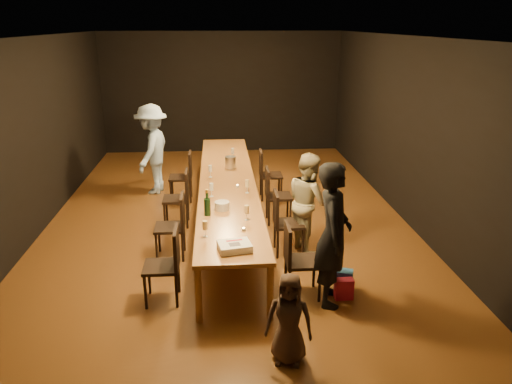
{
  "coord_description": "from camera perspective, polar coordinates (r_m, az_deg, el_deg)",
  "views": [
    {
      "loc": [
        -0.15,
        -7.79,
        3.21
      ],
      "look_at": [
        0.36,
        -1.35,
        1.0
      ],
      "focal_mm": 35.0,
      "sensor_mm": 36.0,
      "label": 1
    }
  ],
  "objects": [
    {
      "name": "ground",
      "position": [
        8.42,
        -3.2,
        -3.54
      ],
      "size": [
        10.0,
        10.0,
        0.0
      ],
      "primitive_type": "plane",
      "color": "#482812",
      "rests_on": "ground"
    },
    {
      "name": "room_shell",
      "position": [
        7.87,
        -3.48,
        10.59
      ],
      "size": [
        6.04,
        10.04,
        3.02
      ],
      "color": "black",
      "rests_on": "ground"
    },
    {
      "name": "table",
      "position": [
        8.18,
        -3.29,
        1.01
      ],
      "size": [
        0.9,
        6.0,
        0.75
      ],
      "color": "brown",
      "rests_on": "ground"
    },
    {
      "name": "chair_right_0",
      "position": [
        6.13,
        5.37,
        -7.8
      ],
      "size": [
        0.42,
        0.42,
        0.93
      ],
      "primitive_type": null,
      "rotation": [
        0.0,
        0.0,
        -1.57
      ],
      "color": "black",
      "rests_on": "ground"
    },
    {
      "name": "chair_right_1",
      "position": [
        7.2,
        3.77,
        -3.54
      ],
      "size": [
        0.42,
        0.42,
        0.93
      ],
      "primitive_type": null,
      "rotation": [
        0.0,
        0.0,
        -1.57
      ],
      "color": "black",
      "rests_on": "ground"
    },
    {
      "name": "chair_right_2",
      "position": [
        8.32,
        2.61,
        -0.4
      ],
      "size": [
        0.42,
        0.42,
        0.93
      ],
      "primitive_type": null,
      "rotation": [
        0.0,
        0.0,
        -1.57
      ],
      "color": "black",
      "rests_on": "ground"
    },
    {
      "name": "chair_right_3",
      "position": [
        9.45,
        1.72,
        2.0
      ],
      "size": [
        0.42,
        0.42,
        0.93
      ],
      "primitive_type": null,
      "rotation": [
        0.0,
        0.0,
        -1.57
      ],
      "color": "black",
      "rests_on": "ground"
    },
    {
      "name": "chair_left_0",
      "position": [
        6.08,
        -10.78,
        -8.27
      ],
      "size": [
        0.42,
        0.42,
        0.93
      ],
      "primitive_type": null,
      "rotation": [
        0.0,
        0.0,
        1.57
      ],
      "color": "black",
      "rests_on": "ground"
    },
    {
      "name": "chair_left_1",
      "position": [
        7.17,
        -9.83,
        -3.91
      ],
      "size": [
        0.42,
        0.42,
        0.93
      ],
      "primitive_type": null,
      "rotation": [
        0.0,
        0.0,
        1.57
      ],
      "color": "black",
      "rests_on": "ground"
    },
    {
      "name": "chair_left_2",
      "position": [
        8.28,
        -9.14,
        -0.7
      ],
      "size": [
        0.42,
        0.42,
        0.93
      ],
      "primitive_type": null,
      "rotation": [
        0.0,
        0.0,
        1.57
      ],
      "color": "black",
      "rests_on": "ground"
    },
    {
      "name": "chair_left_3",
      "position": [
        9.42,
        -8.62,
        1.74
      ],
      "size": [
        0.42,
        0.42,
        0.93
      ],
      "primitive_type": null,
      "rotation": [
        0.0,
        0.0,
        1.57
      ],
      "color": "black",
      "rests_on": "ground"
    },
    {
      "name": "woman_birthday",
      "position": [
        5.87,
        8.81,
        -4.83
      ],
      "size": [
        0.55,
        0.71,
        1.74
      ],
      "primitive_type": "imported",
      "rotation": [
        0.0,
        0.0,
        1.35
      ],
      "color": "black",
      "rests_on": "ground"
    },
    {
      "name": "woman_tan",
      "position": [
        7.27,
        6.01,
        -1.14
      ],
      "size": [
        0.71,
        0.82,
        1.46
      ],
      "primitive_type": "imported",
      "rotation": [
        0.0,
        0.0,
        1.81
      ],
      "color": "#B7AC89",
      "rests_on": "ground"
    },
    {
      "name": "man_blue",
      "position": [
        9.88,
        -11.78,
        4.8
      ],
      "size": [
        0.88,
        1.24,
        1.74
      ],
      "primitive_type": "imported",
      "rotation": [
        0.0,
        0.0,
        -1.8
      ],
      "color": "#91B1E1",
      "rests_on": "ground"
    },
    {
      "name": "child",
      "position": [
        5.0,
        3.79,
        -14.27
      ],
      "size": [
        0.52,
        0.4,
        0.95
      ],
      "primitive_type": "imported",
      "rotation": [
        0.0,
        0.0,
        -0.24
      ],
      "color": "#3F2C23",
      "rests_on": "ground"
    },
    {
      "name": "gift_bag_red",
      "position": [
        6.26,
        10.01,
        -10.86
      ],
      "size": [
        0.22,
        0.13,
        0.26
      ],
      "primitive_type": "cube",
      "rotation": [
        0.0,
        0.0,
        0.02
      ],
      "color": "#D21F46",
      "rests_on": "ground"
    },
    {
      "name": "gift_bag_blue",
      "position": [
        6.44,
        9.96,
        -9.91
      ],
      "size": [
        0.26,
        0.21,
        0.28
      ],
      "primitive_type": "cube",
      "rotation": [
        0.0,
        0.0,
        -0.34
      ],
      "color": "#2864B1",
      "rests_on": "ground"
    },
    {
      "name": "birthday_cake",
      "position": [
        5.7,
        -2.46,
        -6.23
      ],
      "size": [
        0.41,
        0.35,
        0.09
      ],
      "rotation": [
        0.0,
        0.0,
        0.19
      ],
      "color": "white",
      "rests_on": "table"
    },
    {
      "name": "plate_stack",
      "position": [
        6.88,
        -3.9,
        -1.57
      ],
      "size": [
        0.25,
        0.25,
        0.11
      ],
      "primitive_type": "cylinder",
      "rotation": [
        0.0,
        0.0,
        -0.27
      ],
      "color": "silver",
      "rests_on": "table"
    },
    {
      "name": "champagne_bottle",
      "position": [
        6.66,
        -5.6,
        -1.2
      ],
      "size": [
        0.11,
        0.11,
        0.36
      ],
      "primitive_type": null,
      "rotation": [
        0.0,
        0.0,
        0.3
      ],
      "color": "black",
      "rests_on": "table"
    },
    {
      "name": "ice_bucket",
      "position": [
        8.82,
        -2.95,
        3.4
      ],
      "size": [
        0.25,
        0.25,
        0.21
      ],
      "primitive_type": "cylinder",
      "rotation": [
        0.0,
        0.0,
        0.42
      ],
      "color": "silver",
      "rests_on": "table"
    },
    {
      "name": "wineglass_0",
      "position": [
        6.03,
        -5.84,
        -4.22
      ],
      "size": [
        0.06,
        0.06,
        0.21
      ],
      "primitive_type": null,
      "color": "beige",
      "rests_on": "table"
    },
    {
      "name": "wineglass_1",
      "position": [
        6.49,
        -1.07,
        -2.39
      ],
      "size": [
        0.06,
        0.06,
        0.21
      ],
      "primitive_type": null,
      "color": "beige",
      "rests_on": "table"
    },
    {
      "name": "wineglass_2",
      "position": [
        7.4,
        -5.11,
        0.24
      ],
      "size": [
        0.06,
        0.06,
        0.21
      ],
      "primitive_type": null,
      "color": "silver",
      "rests_on": "table"
    },
    {
      "name": "wineglass_3",
      "position": [
        7.52,
        -1.02,
        0.64
      ],
      "size": [
        0.06,
        0.06,
        0.21
      ],
      "primitive_type": null,
      "color": "beige",
      "rests_on": "table"
    },
    {
      "name": "wineglass_4",
      "position": [
        8.33,
        -5.24,
        2.38
      ],
      "size": [
        0.06,
        0.06,
        0.21
      ],
      "primitive_type": null,
      "color": "silver",
      "rests_on": "table"
    },
    {
      "name": "wineglass_5",
      "position": [
        9.44,
        -2.69,
        4.41
      ],
      "size": [
        0.06,
        0.06,
        0.21
      ],
      "primitive_type": null,
      "color": "silver",
      "rests_on": "table"
    },
    {
      "name": "tealight_near",
      "position": [
        6.21,
        -1.43,
        -4.28
      ],
      "size": [
        0.05,
        0.05,
        0.03
      ],
      "primitive_type": "cylinder",
      "color": "#B2B7B2",
      "rests_on": "table"
    },
    {
      "name": "tealight_mid",
      "position": [
        7.83,
        -2.14,
        0.68
      ],
      "size": [
        0.05,
        0.05,
        0.03
      ],
      "primitive_type": "cylinder",
      "color": "#B2B7B2",
      "rests_on": "table"
    },
    {
      "name": "tealight_far",
      "position": [
        9.93,
        -2.69,
        4.62
      ],
      "size": [
        0.05,
        0.05,
        0.03
      ],
      "primitive_type": "cylinder",
      "color": "#B2B7B2",
      "rests_on": "table"
    }
  ]
}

